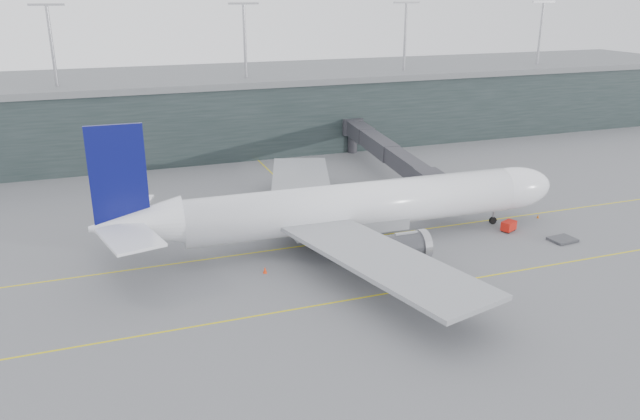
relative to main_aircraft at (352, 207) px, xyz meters
name	(u,v)px	position (x,y,z in m)	size (l,w,h in m)	color
ground	(298,235)	(-5.86, 4.95, -4.93)	(320.00, 320.00, 0.00)	#5C5C61
taxiline_a	(307,245)	(-5.86, 0.95, -4.92)	(160.00, 0.25, 0.02)	yellow
taxiline_b	(355,299)	(-5.86, -15.05, -4.92)	(160.00, 0.25, 0.02)	yellow
taxiline_lead_main	(289,190)	(-0.86, 24.95, -4.92)	(0.25, 60.00, 0.02)	yellow
terminal	(214,109)	(-5.87, 62.95, 2.69)	(240.00, 36.00, 29.00)	#1E2928
main_aircraft	(352,207)	(0.00, 0.00, 0.00)	(62.54, 58.90, 17.57)	white
jet_bridge	(372,144)	(16.51, 30.02, 0.32)	(8.93, 46.08, 7.02)	#2E2D33
gse_cart	(509,226)	(21.94, -3.68, -4.13)	(2.47, 2.10, 1.44)	red
baggage_dolly	(562,239)	(26.53, -9.15, -4.73)	(3.32, 2.66, 0.33)	#35363A
uld_a	(243,210)	(-11.07, 14.81, -4.04)	(2.22, 1.98, 1.70)	#3C3D41
uld_b	(248,204)	(-9.82, 17.27, -3.97)	(2.38, 2.10, 1.84)	#3C3D41
uld_c	(278,203)	(-5.40, 15.86, -3.92)	(2.53, 2.26, 1.91)	#3C3D41
cone_nose	(538,216)	(29.21, -0.74, -4.62)	(0.39, 0.39, 0.61)	#CD5F0B
cone_wing_stbd	(421,286)	(1.82, -15.44, -4.53)	(0.50, 0.50, 0.80)	orange
cone_wing_port	(338,203)	(3.73, 14.53, -4.57)	(0.46, 0.46, 0.73)	orange
cone_tail	(265,270)	(-13.29, -5.39, -4.53)	(0.50, 0.50, 0.80)	#F5370D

